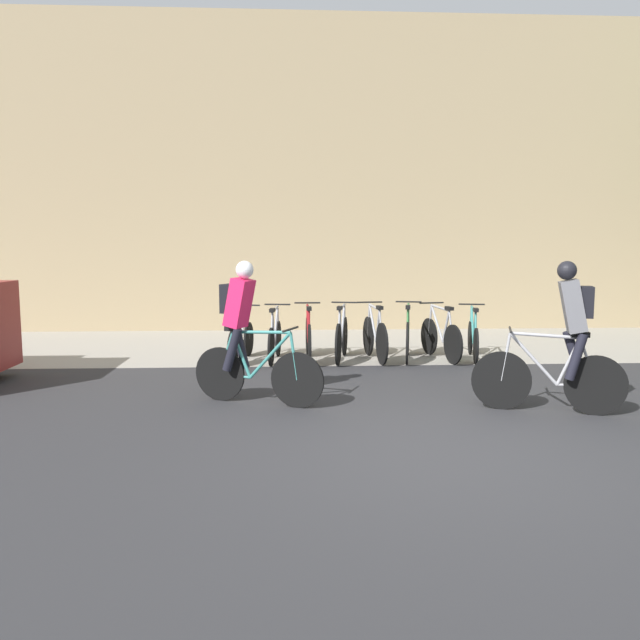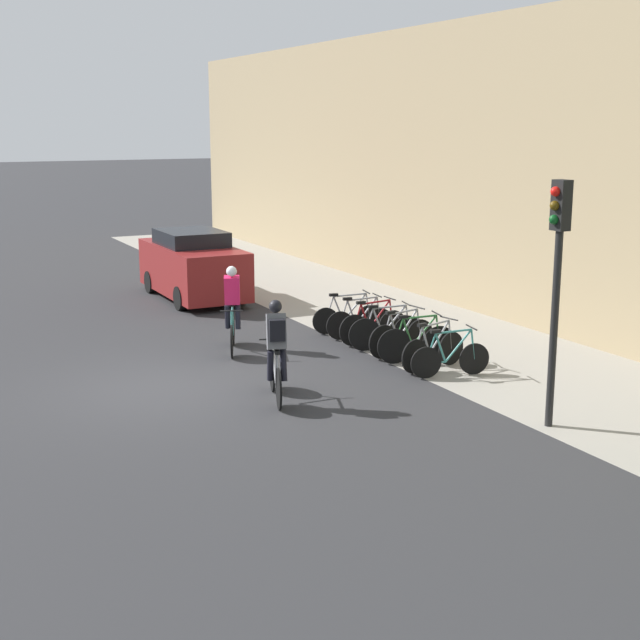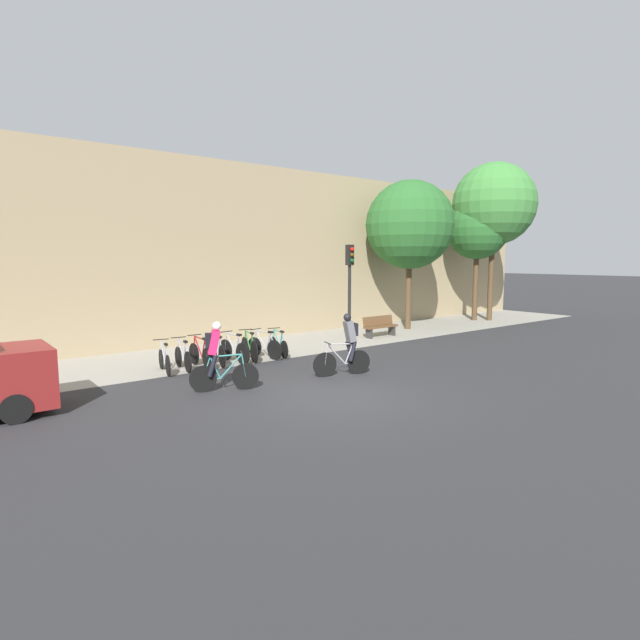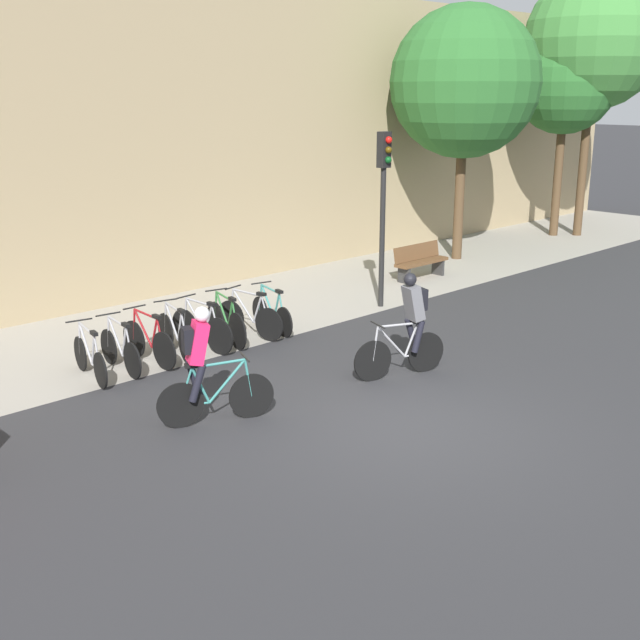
{
  "view_description": "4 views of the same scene",
  "coord_description": "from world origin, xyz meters",
  "px_view_note": "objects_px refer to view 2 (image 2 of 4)",
  "views": [
    {
      "loc": [
        -1.52,
        -5.58,
        1.95
      ],
      "look_at": [
        -1.01,
        4.18,
        0.8
      ],
      "focal_mm": 35.0,
      "sensor_mm": 36.0,
      "label": 1
    },
    {
      "loc": [
        15.05,
        -4.48,
        4.69
      ],
      "look_at": [
        0.07,
        3.12,
        0.96
      ],
      "focal_mm": 50.0,
      "sensor_mm": 36.0,
      "label": 2
    },
    {
      "loc": [
        -7.65,
        -9.14,
        3.34
      ],
      "look_at": [
        1.28,
        2.18,
        1.57
      ],
      "focal_mm": 28.0,
      "sensor_mm": 36.0,
      "label": 3
    },
    {
      "loc": [
        -8.39,
        -6.86,
        4.73
      ],
      "look_at": [
        0.47,
        2.34,
        1.04
      ],
      "focal_mm": 45.0,
      "sensor_mm": 36.0,
      "label": 4
    }
  ],
  "objects_px": {
    "parked_bike_1": "(360,321)",
    "parked_bike_3": "(387,330)",
    "parked_bike_7": "(450,357)",
    "parked_bike_5": "(417,342)",
    "parked_bike_0": "(347,316)",
    "cyclist_pink": "(232,306)",
    "traffic_light_pole": "(557,259)",
    "parked_bike_6": "(433,349)",
    "cyclist_grey": "(276,349)",
    "parked_bike_4": "(401,336)",
    "parked_car": "(193,266)",
    "parked_bike_2": "(373,325)"
  },
  "relations": [
    {
      "from": "cyclist_pink",
      "to": "parked_bike_1",
      "type": "xyz_separation_m",
      "value": [
        0.31,
        2.9,
        -0.56
      ]
    },
    {
      "from": "parked_bike_5",
      "to": "parked_bike_7",
      "type": "bearing_deg",
      "value": -0.09
    },
    {
      "from": "parked_bike_0",
      "to": "parked_bike_2",
      "type": "distance_m",
      "value": 1.15
    },
    {
      "from": "parked_bike_4",
      "to": "parked_car",
      "type": "height_order",
      "value": "parked_car"
    },
    {
      "from": "parked_bike_6",
      "to": "traffic_light_pole",
      "type": "xyz_separation_m",
      "value": [
        3.61,
        -0.25,
        2.26
      ]
    },
    {
      "from": "parked_bike_1",
      "to": "parked_car",
      "type": "height_order",
      "value": "parked_car"
    },
    {
      "from": "cyclist_pink",
      "to": "cyclist_grey",
      "type": "relative_size",
      "value": 0.99
    },
    {
      "from": "parked_bike_1",
      "to": "parked_bike_6",
      "type": "height_order",
      "value": "parked_bike_6"
    },
    {
      "from": "parked_car",
      "to": "parked_bike_1",
      "type": "bearing_deg",
      "value": 16.56
    },
    {
      "from": "parked_bike_3",
      "to": "parked_bike_7",
      "type": "bearing_deg",
      "value": -0.03
    },
    {
      "from": "parked_bike_3",
      "to": "cyclist_grey",
      "type": "bearing_deg",
      "value": -57.28
    },
    {
      "from": "parked_bike_3",
      "to": "parked_car",
      "type": "relative_size",
      "value": 0.39
    },
    {
      "from": "parked_bike_1",
      "to": "parked_bike_3",
      "type": "xyz_separation_m",
      "value": [
        1.15,
        0.0,
        0.02
      ]
    },
    {
      "from": "traffic_light_pole",
      "to": "parked_bike_5",
      "type": "bearing_deg",
      "value": 176.59
    },
    {
      "from": "cyclist_pink",
      "to": "parked_bike_3",
      "type": "distance_m",
      "value": 3.29
    },
    {
      "from": "cyclist_grey",
      "to": "parked_car",
      "type": "relative_size",
      "value": 0.42
    },
    {
      "from": "parked_bike_4",
      "to": "parked_bike_5",
      "type": "height_order",
      "value": "parked_bike_5"
    },
    {
      "from": "cyclist_pink",
      "to": "parked_bike_3",
      "type": "xyz_separation_m",
      "value": [
        1.47,
        2.9,
        -0.54
      ]
    },
    {
      "from": "cyclist_grey",
      "to": "parked_bike_7",
      "type": "xyz_separation_m",
      "value": [
        0.0,
        3.58,
        -0.57
      ]
    },
    {
      "from": "parked_bike_4",
      "to": "parked_bike_7",
      "type": "bearing_deg",
      "value": -0.06
    },
    {
      "from": "cyclist_pink",
      "to": "parked_bike_4",
      "type": "bearing_deg",
      "value": 54.81
    },
    {
      "from": "parked_bike_7",
      "to": "parked_bike_5",
      "type": "bearing_deg",
      "value": 179.91
    },
    {
      "from": "parked_bike_3",
      "to": "parked_bike_6",
      "type": "xyz_separation_m",
      "value": [
        1.73,
        -0.0,
        -0.01
      ]
    },
    {
      "from": "cyclist_grey",
      "to": "parked_bike_4",
      "type": "bearing_deg",
      "value": 115.69
    },
    {
      "from": "cyclist_pink",
      "to": "traffic_light_pole",
      "type": "relative_size",
      "value": 0.46
    },
    {
      "from": "parked_bike_4",
      "to": "parked_bike_5",
      "type": "bearing_deg",
      "value": 0.02
    },
    {
      "from": "parked_bike_3",
      "to": "parked_bike_5",
      "type": "height_order",
      "value": "parked_bike_5"
    },
    {
      "from": "parked_bike_0",
      "to": "parked_car",
      "type": "relative_size",
      "value": 0.38
    },
    {
      "from": "parked_bike_6",
      "to": "cyclist_pink",
      "type": "bearing_deg",
      "value": -137.82
    },
    {
      "from": "parked_bike_4",
      "to": "parked_bike_5",
      "type": "relative_size",
      "value": 1.01
    },
    {
      "from": "parked_bike_7",
      "to": "parked_car",
      "type": "xyz_separation_m",
      "value": [
        -9.49,
        -1.79,
        0.52
      ]
    },
    {
      "from": "cyclist_pink",
      "to": "parked_car",
      "type": "xyz_separation_m",
      "value": [
        -5.72,
        1.1,
        -0.05
      ]
    },
    {
      "from": "parked_bike_4",
      "to": "cyclist_grey",
      "type": "bearing_deg",
      "value": -64.31
    },
    {
      "from": "parked_bike_7",
      "to": "cyclist_grey",
      "type": "bearing_deg",
      "value": -90.07
    },
    {
      "from": "parked_bike_0",
      "to": "parked_bike_5",
      "type": "distance_m",
      "value": 2.88
    },
    {
      "from": "parked_bike_2",
      "to": "parked_bike_7",
      "type": "height_order",
      "value": "parked_bike_2"
    },
    {
      "from": "parked_bike_6",
      "to": "parked_bike_7",
      "type": "height_order",
      "value": "parked_bike_6"
    },
    {
      "from": "parked_bike_0",
      "to": "traffic_light_pole",
      "type": "xyz_separation_m",
      "value": [
        7.07,
        -0.25,
        2.28
      ]
    },
    {
      "from": "parked_bike_2",
      "to": "traffic_light_pole",
      "type": "height_order",
      "value": "traffic_light_pole"
    },
    {
      "from": "parked_bike_7",
      "to": "traffic_light_pole",
      "type": "height_order",
      "value": "traffic_light_pole"
    },
    {
      "from": "parked_bike_1",
      "to": "traffic_light_pole",
      "type": "height_order",
      "value": "traffic_light_pole"
    },
    {
      "from": "parked_bike_0",
      "to": "parked_bike_1",
      "type": "relative_size",
      "value": 1.03
    },
    {
      "from": "cyclist_pink",
      "to": "parked_bike_7",
      "type": "distance_m",
      "value": 4.79
    },
    {
      "from": "cyclist_pink",
      "to": "cyclist_grey",
      "type": "height_order",
      "value": "cyclist_grey"
    },
    {
      "from": "cyclist_pink",
      "to": "parked_car",
      "type": "bearing_deg",
      "value": 169.07
    },
    {
      "from": "cyclist_pink",
      "to": "parked_bike_2",
      "type": "distance_m",
      "value": 3.08
    },
    {
      "from": "parked_bike_7",
      "to": "parked_bike_1",
      "type": "bearing_deg",
      "value": 179.99
    },
    {
      "from": "cyclist_grey",
      "to": "parked_bike_5",
      "type": "bearing_deg",
      "value": 107.78
    },
    {
      "from": "parked_bike_3",
      "to": "parked_bike_6",
      "type": "distance_m",
      "value": 1.73
    },
    {
      "from": "parked_bike_6",
      "to": "traffic_light_pole",
      "type": "relative_size",
      "value": 0.42
    }
  ]
}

